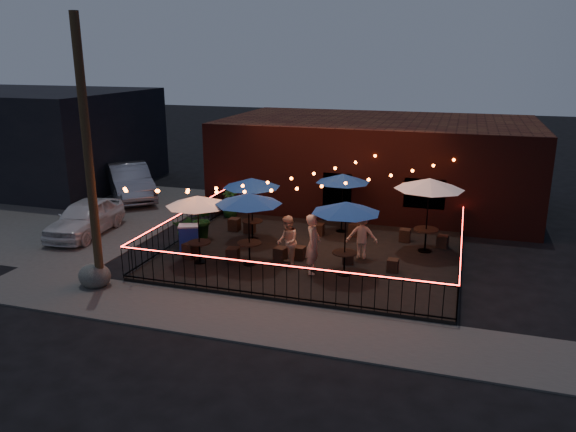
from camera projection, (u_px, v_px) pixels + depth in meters
name	position (u px, v px, depth m)	size (l,w,h in m)	color
ground	(295.00, 277.00, 17.96)	(110.00, 110.00, 0.00)	black
patio	(311.00, 255.00, 19.77)	(10.00, 8.00, 0.15)	black
sidewalk	(260.00, 321.00, 14.98)	(18.00, 2.50, 0.05)	#42403D
parking_lot	(64.00, 214.00, 25.08)	(11.00, 12.00, 0.02)	#42403D
brick_building	(377.00, 162.00, 26.27)	(14.00, 8.00, 4.00)	#33120E
background_building	(28.00, 137.00, 30.70)	(12.00, 9.00, 5.00)	black
utility_pole	(88.00, 159.00, 16.02)	(0.26, 0.26, 8.00)	#3B2C18
fence_front	(275.00, 281.00, 15.94)	(10.00, 0.04, 1.04)	black
fence_left	(183.00, 226.00, 21.05)	(0.04, 8.00, 1.04)	black
fence_right	(460.00, 253.00, 18.17)	(0.04, 8.00, 1.04)	black
festoon_lights	(281.00, 187.00, 19.11)	(10.02, 8.72, 1.32)	#F35513
cafe_table_0	(197.00, 202.00, 18.25)	(2.69, 2.69, 2.31)	black
cafe_table_1	(252.00, 183.00, 20.58)	(2.62, 2.62, 2.36)	black
cafe_table_2	(248.00, 200.00, 18.06)	(2.82, 2.82, 2.43)	black
cafe_table_3	(343.00, 179.00, 21.53)	(2.74, 2.74, 2.31)	black
cafe_table_4	(346.00, 208.00, 17.20)	(2.72, 2.72, 2.39)	black
cafe_table_5	(429.00, 185.00, 19.22)	(2.72, 2.72, 2.65)	black
bistro_chair_0	(191.00, 251.00, 19.18)	(0.43, 0.43, 0.51)	black
bistro_chair_1	(233.00, 255.00, 18.86)	(0.40, 0.40, 0.47)	black
bistro_chair_2	(234.00, 224.00, 22.20)	(0.41, 0.41, 0.48)	black
bistro_chair_3	(250.00, 227.00, 21.90)	(0.39, 0.39, 0.46)	black
bistro_chair_4	(280.00, 254.00, 18.96)	(0.38, 0.38, 0.45)	black
bistro_chair_5	(299.00, 253.00, 19.08)	(0.37, 0.37, 0.44)	black
bistro_chair_6	(319.00, 229.00, 21.62)	(0.37, 0.37, 0.44)	black
bistro_chair_7	(355.00, 230.00, 21.50)	(0.41, 0.41, 0.48)	black
bistro_chair_8	(348.00, 257.00, 18.71)	(0.37, 0.37, 0.43)	black
bistro_chair_9	(393.00, 265.00, 18.00)	(0.35, 0.35, 0.41)	black
bistro_chair_10	(405.00, 235.00, 20.90)	(0.39, 0.39, 0.46)	black
bistro_chair_11	(443.00, 241.00, 20.24)	(0.38, 0.38, 0.45)	black
patron_a	(313.00, 244.00, 17.71)	(0.70, 0.46, 1.92)	tan
patron_b	(287.00, 241.00, 18.28)	(0.83, 0.65, 1.71)	beige
patron_c	(362.00, 235.00, 18.99)	(1.07, 0.62, 1.66)	beige
potted_shrub_a	(189.00, 229.00, 20.41)	(1.08, 0.94, 1.20)	#103D12
potted_shrub_b	(203.00, 219.00, 21.12)	(0.82, 0.66, 1.50)	#183F0D
potted_shrub_c	(230.00, 203.00, 23.91)	(0.71, 0.71, 1.27)	#1D4014
cooler	(189.00, 237.00, 19.86)	(0.85, 0.74, 0.94)	#233BB3
boulder	(95.00, 276.00, 17.10)	(0.95, 0.81, 0.74)	#43433E
car_white	(85.00, 218.00, 22.01)	(1.64, 4.09, 1.39)	silver
car_silver	(130.00, 182.00, 27.48)	(1.80, 5.16, 1.70)	#A8A9AF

